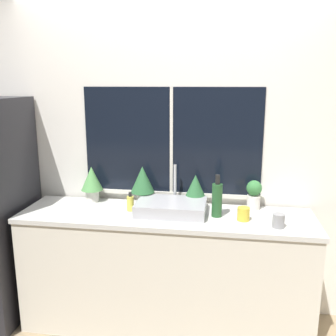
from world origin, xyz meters
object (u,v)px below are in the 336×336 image
Objects in this scene: sink at (171,207)px; bottle_tall at (217,199)px; potted_plant_center_left at (143,181)px; soap_bottle at (130,203)px; potted_plant_center_right at (195,190)px; potted_plant_far_right at (254,194)px; mug_yellow at (243,214)px; potted_plant_far_left at (92,181)px; mug_grey at (279,221)px.

sink is 0.35m from bottle_tall.
potted_plant_center_left is 0.23m from soap_bottle.
potted_plant_center_right is 1.12× the size of potted_plant_far_right.
bottle_tall is at bearing 164.05° from mug_yellow.
bottle_tall reaches higher than soap_bottle.
potted_plant_far_right is (0.61, 0.18, 0.08)m from sink.
potted_plant_center_left is 0.84m from mug_yellow.
potted_plant_center_left is 1.35× the size of potted_plant_far_right.
potted_plant_far_left is (-0.68, 0.18, 0.12)m from sink.
mug_yellow is at bearing -18.00° from potted_plant_center_left.
sink is 0.35m from potted_plant_center_left.
mug_grey is at bearing -67.98° from potted_plant_far_right.
soap_bottle is 0.66m from bottle_tall.
potted_plant_center_left is at bearing 160.76° from mug_grey.
mug_yellow is (-0.08, -0.25, -0.08)m from potted_plant_far_right.
mug_grey is (1.07, -0.17, -0.01)m from soap_bottle.
mug_grey is at bearing -13.83° from potted_plant_far_left.
soap_bottle is at bearing -107.26° from potted_plant_center_left.
potted_plant_far_left reaches higher than mug_yellow.
mug_yellow is (-0.23, 0.10, -0.00)m from mug_grey.
mug_yellow is at bearing -11.93° from potted_plant_far_left.
sink is at bearing -35.07° from potted_plant_center_left.
mug_yellow is (0.19, -0.05, -0.08)m from bottle_tall.
sink is 2.25× the size of potted_plant_far_right.
bottle_tall reaches higher than potted_plant_far_left.
potted_plant_far_right is at bearing 16.54° from sink.
bottle_tall is at bearing -18.65° from potted_plant_center_left.
soap_bottle is at bearing -26.15° from potted_plant_far_left.
bottle_tall is 0.45m from mug_grey.
potted_plant_center_right reaches higher than soap_bottle.
potted_plant_far_right is at bearing 112.02° from mug_grey.
sink reaches higher than potted_plant_far_left.
potted_plant_far_right is (0.45, -0.00, -0.01)m from potted_plant_center_right.
mug_yellow is (1.21, -0.25, -0.12)m from potted_plant_far_left.
bottle_tall reaches higher than potted_plant_far_right.
potted_plant_center_right is 0.69m from mug_grey.
potted_plant_center_right reaches higher than mug_yellow.
mug_yellow is at bearing -5.11° from soap_bottle.
potted_plant_far_right is (0.87, 0.00, -0.06)m from potted_plant_center_left.
potted_plant_far_right reaches higher than soap_bottle.
mug_grey is 1.00× the size of mug_yellow.
potted_plant_center_left is at bearing 144.93° from sink.
potted_plant_center_left reaches higher than mug_grey.
potted_plant_far_right reaches higher than mug_yellow.
potted_plant_far_left is at bearing 180.00° from potted_plant_center_right.
mug_grey is at bearing -30.89° from potted_plant_center_right.
potted_plant_center_right reaches higher than mug_grey.
sink reaches higher than potted_plant_far_right.
mug_yellow is (0.84, -0.08, -0.01)m from soap_bottle.
bottle_tall is at bearing -1.85° from soap_bottle.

